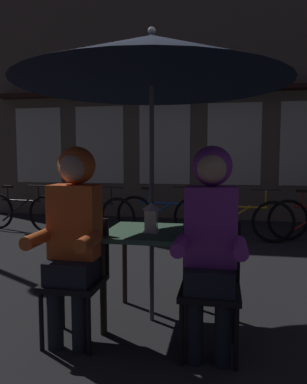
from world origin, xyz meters
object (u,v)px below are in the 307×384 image
lantern (151,217)px  person_left_hooded (74,225)px  patio_umbrella (152,61)px  chair_left (78,272)px  bicycle_second (92,214)px  bicycle_fourth (239,219)px  bicycle_nearest (21,212)px  person_right_hooded (211,230)px  bicycle_third (163,215)px  cafe_table (152,243)px  chair_right (210,280)px

lantern → person_left_hooded: size_ratio=0.17×
patio_umbrella → chair_left: patio_umbrella is taller
bicycle_second → bicycle_fourth: bearing=-2.3°
lantern → bicycle_nearest: 4.52m
bicycle_nearest → bicycle_second: same height
person_right_hooded → bicycle_nearest: (-3.52, 3.66, -0.50)m
person_right_hooded → bicycle_third: 3.92m
person_left_hooded → person_right_hooded: bearing=0.0°
cafe_table → bicycle_second: 3.61m
patio_umbrella → chair_right: bearing=-37.5°
cafe_table → bicycle_fourth: (0.81, 3.08, -0.29)m
cafe_table → bicycle_second: bearing=117.7°
lantern → bicycle_nearest: (-3.05, 3.30, -0.51)m
cafe_table → bicycle_third: size_ratio=0.44×
patio_umbrella → lantern: (0.01, -0.07, -1.20)m
person_right_hooded → bicycle_nearest: person_right_hooded is taller
patio_umbrella → lantern: patio_umbrella is taller
chair_left → chair_right: (0.96, 0.00, 0.00)m
lantern → bicycle_second: 3.69m
person_right_hooded → bicycle_second: (-2.15, 3.61, -0.50)m
patio_umbrella → person_right_hooded: bearing=-41.6°
lantern → chair_right: size_ratio=0.27×
chair_left → bicycle_third: bearing=89.6°
patio_umbrella → person_right_hooded: patio_umbrella is taller
chair_left → bicycle_fourth: size_ratio=0.52×
bicycle_second → cafe_table: bearing=-62.3°
bicycle_nearest → bicycle_third: (2.59, 0.12, 0.00)m
person_right_hooded → patio_umbrella: bearing=138.4°
person_right_hooded → bicycle_third: size_ratio=0.83×
bicycle_nearest → bicycle_fourth: (3.86, -0.15, 0.00)m
chair_right → bicycle_third: bearing=104.0°
person_left_hooded → bicycle_second: person_left_hooded is taller
bicycle_second → bicycle_fourth: (2.49, -0.10, 0.00)m
bicycle_nearest → bicycle_second: 1.37m
bicycle_second → bicycle_fourth: size_ratio=0.98×
person_left_hooded → bicycle_fourth: person_left_hooded is taller
lantern → chair_right: lantern is taller
lantern → bicycle_nearest: size_ratio=0.14×
bicycle_nearest → bicycle_second: size_ratio=1.01×
lantern → bicycle_third: bearing=97.7°
cafe_table → patio_umbrella: 1.42m
bicycle_fourth → chair_left: bearing=-110.6°
cafe_table → chair_right: size_ratio=0.85×
patio_umbrella → lantern: 1.20m
person_right_hooded → bicycle_nearest: size_ratio=0.84×
patio_umbrella → bicycle_third: 3.79m
bicycle_third → bicycle_fourth: 1.29m
bicycle_third → patio_umbrella: bearing=-82.3°
patio_umbrella → bicycle_fourth: (0.81, 3.08, -1.71)m
person_left_hooded → bicycle_fourth: size_ratio=0.83×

